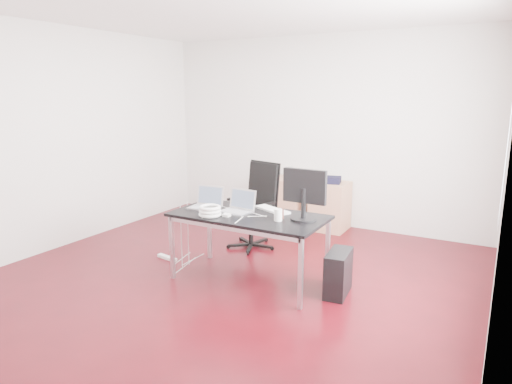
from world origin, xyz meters
The scene contains 18 objects.
room_shell centered at (0.04, 0.00, 1.40)m, with size 5.00×5.00×5.00m.
desk centered at (0.20, 0.04, 0.68)m, with size 1.60×0.80×0.73m.
office_chair centered at (-0.29, 1.06, 0.61)m, with size 0.58×0.60×1.08m.
filing_cabinet_left centered at (-0.40, 2.23, 0.35)m, with size 0.50×0.50×0.70m, color #AF7657.
filing_cabinet_right centered at (0.30, 2.23, 0.35)m, with size 0.50×0.50×0.70m, color #AF7657.
pc_tower centered at (1.14, 0.18, 0.22)m, with size 0.20×0.45×0.44m, color black.
wastebasket centered at (0.28, 2.25, 0.14)m, with size 0.24×0.24×0.28m, color black.
power_strip centered at (-0.98, 0.10, 0.02)m, with size 0.30×0.06×0.04m, color white.
laptop_left centered at (-0.35, 0.06, 0.79)m, with size 0.35×0.28×0.23m.
laptop_right centered at (0.05, 0.07, 0.79)m, with size 0.35×0.29×0.23m.
monitor centered at (0.78, 0.14, 1.01)m, with size 0.45×0.26×0.51m.
keyboard centered at (0.35, 0.29, 0.74)m, with size 0.44×0.14×0.02m, color white.
cup_white centered at (0.57, -0.03, 0.79)m, with size 0.08×0.08×0.12m, color white.
cup_brown centered at (0.55, 0.05, 0.78)m, with size 0.08×0.08×0.10m, color #54241D.
cable_coil centered at (-0.12, -0.21, 0.78)m, with size 0.24×0.24×0.11m.
power_adapter centered at (0.04, -0.14, 0.74)m, with size 0.07×0.07×0.03m, color white.
speaker centered at (-0.35, 2.24, 0.79)m, with size 0.09×0.08×0.18m, color #9E9E9E.
navy_garment centered at (0.30, 2.20, 0.74)m, with size 0.30×0.24×0.09m, color black.
Camera 1 is at (2.50, -3.93, 1.97)m, focal length 32.00 mm.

